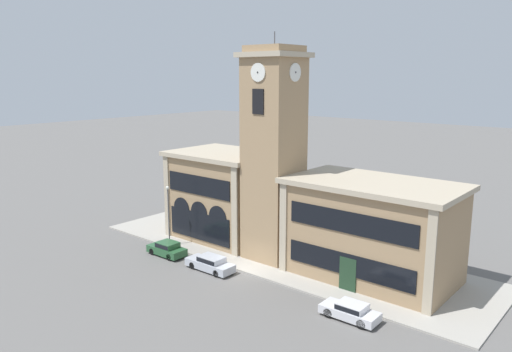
{
  "coord_description": "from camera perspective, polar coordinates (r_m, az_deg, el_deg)",
  "views": [
    {
      "loc": [
        28.09,
        -31.3,
        17.27
      ],
      "look_at": [
        -0.27,
        2.46,
        8.34
      ],
      "focal_mm": 35.0,
      "sensor_mm": 36.0,
      "label": 1
    }
  ],
  "objects": [
    {
      "name": "clock_tower",
      "position": [
        46.24,
        2.04,
        2.36
      ],
      "size": [
        5.18,
        5.18,
        21.07
      ],
      "color": "#9E7F5B",
      "rests_on": "ground_plane"
    },
    {
      "name": "parked_car_far",
      "position": [
        37.7,
        10.74,
        -14.88
      ],
      "size": [
        4.3,
        1.81,
        1.28
      ],
      "rotation": [
        0.0,
        0.0,
        3.16
      ],
      "color": "silver",
      "rests_on": "ground_plane"
    },
    {
      "name": "sidewalk_kerb",
      "position": [
        49.85,
        2.97,
        -8.75
      ],
      "size": [
        40.7,
        12.23,
        0.15
      ],
      "color": "#A39E93",
      "rests_on": "ground_plane"
    },
    {
      "name": "street_lamp",
      "position": [
        51.4,
        -9.99,
        -3.5
      ],
      "size": [
        0.36,
        0.36,
        6.19
      ],
      "color": "#4C4C51",
      "rests_on": "sidewalk_kerb"
    },
    {
      "name": "parked_car_mid",
      "position": [
        45.62,
        -5.23,
        -9.88
      ],
      "size": [
        4.83,
        1.77,
        1.38
      ],
      "rotation": [
        0.0,
        0.0,
        3.16
      ],
      "color": "#B2B7C1",
      "rests_on": "ground_plane"
    },
    {
      "name": "ground_plane",
      "position": [
        45.47,
        -1.77,
        -10.89
      ],
      "size": [
        300.0,
        300.0,
        0.0
      ],
      "primitive_type": "plane",
      "color": "#605E5B"
    },
    {
      "name": "town_hall_left_wing",
      "position": [
        53.49,
        -3.54,
        -2.17
      ],
      "size": [
        11.24,
        8.46,
        9.35
      ],
      "color": "#9E7F5B",
      "rests_on": "ground_plane"
    },
    {
      "name": "parked_car_near",
      "position": [
        49.79,
        -10.13,
        -8.15
      ],
      "size": [
        4.08,
        1.84,
        1.39
      ],
      "rotation": [
        0.0,
        0.0,
        3.16
      ],
      "color": "#285633",
      "rests_on": "ground_plane"
    },
    {
      "name": "town_hall_right_wing",
      "position": [
        43.94,
        13.12,
        -6.03
      ],
      "size": [
        14.51,
        8.46,
        8.55
      ],
      "color": "#9E7F5B",
      "rests_on": "ground_plane"
    }
  ]
}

